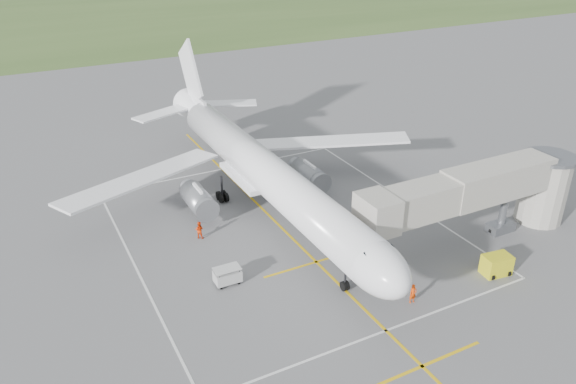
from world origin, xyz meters
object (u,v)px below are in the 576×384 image
gpu_unit (497,265)px  ramp_worker_wing (199,230)px  baggage_cart (227,276)px  ramp_worker_nose (413,294)px  jet_bridge (490,191)px  airliner (262,170)px

gpu_unit → ramp_worker_wing: bearing=147.5°
baggage_cart → ramp_worker_nose: ramp_worker_nose is taller
gpu_unit → ramp_worker_wing: 26.08m
jet_bridge → baggage_cart: (-23.66, 4.11, -3.99)m
airliner → baggage_cart: (-7.94, -10.14, -3.63)m
jet_bridge → ramp_worker_nose: size_ratio=14.38×
baggage_cart → ramp_worker_nose: (11.70, -8.86, 0.06)m
baggage_cart → ramp_worker_nose: bearing=-36.3°
gpu_unit → baggage_cart: gpu_unit is taller
baggage_cart → airliner: bearing=52.8°
airliner → ramp_worker_wing: size_ratio=27.92×
airliner → jet_bridge: bearing=-42.2°
baggage_cart → ramp_worker_wing: 7.87m
airliner → gpu_unit: size_ratio=18.85×
airliner → jet_bridge: size_ratio=2.00×
jet_bridge → ramp_worker_wing: jet_bridge is taller
gpu_unit → ramp_worker_nose: 8.59m
jet_bridge → ramp_worker_wing: bearing=152.8°
jet_bridge → ramp_worker_wing: 26.45m
jet_bridge → ramp_worker_nose: 13.45m
baggage_cart → ramp_worker_nose: 14.68m
ramp_worker_wing → baggage_cart: bearing=122.2°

